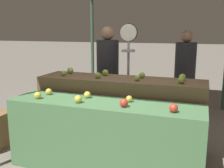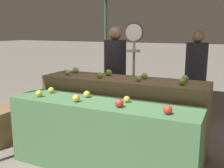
{
  "view_description": "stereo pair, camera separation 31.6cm",
  "coord_description": "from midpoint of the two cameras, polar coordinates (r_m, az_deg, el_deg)",
  "views": [
    {
      "loc": [
        1.02,
        -2.62,
        1.61
      ],
      "look_at": [
        -0.01,
        0.3,
        0.97
      ],
      "focal_mm": 42.0,
      "sensor_mm": 36.0,
      "label": 1
    },
    {
      "loc": [
        1.31,
        -2.5,
        1.61
      ],
      "look_at": [
        -0.01,
        0.3,
        0.97
      ],
      "focal_mm": 42.0,
      "sensor_mm": 36.0,
      "label": 2
    }
  ],
  "objects": [
    {
      "name": "apple_back_1",
      "position": [
        3.42,
        0.03,
        1.92
      ],
      "size": [
        0.08,
        0.08,
        0.08
      ],
      "primitive_type": "sphere",
      "color": "#7AA338",
      "rests_on": "display_counter_back"
    },
    {
      "name": "apple_front_4",
      "position": [
        3.38,
        -10.54,
        -1.35
      ],
      "size": [
        0.08,
        0.08,
        0.08
      ],
      "primitive_type": "sphere",
      "color": "gold",
      "rests_on": "display_counter_front"
    },
    {
      "name": "produce_scale",
      "position": [
        3.89,
        7.09,
        6.02
      ],
      "size": [
        0.26,
        0.2,
        1.7
      ],
      "color": "#99999E",
      "rests_on": "ground_plane"
    },
    {
      "name": "person_customer_left",
      "position": [
        4.81,
        19.59,
        2.78
      ],
      "size": [
        0.43,
        0.43,
        1.6
      ],
      "rotation": [
        0.0,
        0.0,
        2.95
      ],
      "color": "#2D2D38",
      "rests_on": "ground_plane"
    },
    {
      "name": "apple_front_3",
      "position": [
        2.59,
        15.5,
        -5.5
      ],
      "size": [
        0.09,
        0.09,
        0.09
      ],
      "primitive_type": "sphere",
      "color": "red",
      "rests_on": "display_counter_front"
    },
    {
      "name": "apple_back_5",
      "position": [
        3.61,
        1.78,
        2.49
      ],
      "size": [
        0.09,
        0.09,
        0.09
      ],
      "primitive_type": "sphere",
      "color": "#7AA338",
      "rests_on": "display_counter_back"
    },
    {
      "name": "apple_back_4",
      "position": [
        3.85,
        -5.62,
        3.03
      ],
      "size": [
        0.09,
        0.09,
        0.09
      ],
      "primitive_type": "sphere",
      "color": "#8EB247",
      "rests_on": "display_counter_back"
    },
    {
      "name": "display_counter_back",
      "position": [
        3.55,
        4.76,
        -6.66
      ],
      "size": [
        2.2,
        0.55,
        0.99
      ],
      "primitive_type": "cube",
      "color": "brown",
      "rests_on": "ground_plane"
    },
    {
      "name": "apple_back_3",
      "position": [
        3.13,
        17.85,
        0.47
      ],
      "size": [
        0.08,
        0.08,
        0.08
      ],
      "primitive_type": "sphere",
      "color": "#7AA338",
      "rests_on": "display_counter_back"
    },
    {
      "name": "apple_front_1",
      "position": [
        2.93,
        -4.8,
        -3.15
      ],
      "size": [
        0.09,
        0.09,
        0.09
      ],
      "primitive_type": "sphere",
      "color": "gold",
      "rests_on": "display_counter_front"
    },
    {
      "name": "apple_front_2",
      "position": [
        2.73,
        4.91,
        -4.21
      ],
      "size": [
        0.09,
        0.09,
        0.09
      ],
      "primitive_type": "sphere",
      "color": "red",
      "rests_on": "display_counter_front"
    },
    {
      "name": "apple_front_5",
      "position": [
        3.12,
        -2.63,
        -2.25
      ],
      "size": [
        0.08,
        0.08,
        0.08
      ],
      "primitive_type": "sphere",
      "color": "yellow",
      "rests_on": "display_counter_front"
    },
    {
      "name": "apple_back_7",
      "position": [
        3.34,
        18.26,
        1.12
      ],
      "size": [
        0.08,
        0.08,
        0.08
      ],
      "primitive_type": "sphere",
      "color": "#8EB247",
      "rests_on": "display_counter_back"
    },
    {
      "name": "display_counter_front",
      "position": [
        3.06,
        0.71,
        -11.4
      ],
      "size": [
        2.2,
        0.55,
        0.82
      ],
      "primitive_type": "cube",
      "color": "#4C7A4C",
      "rests_on": "ground_plane"
    },
    {
      "name": "apple_front_6",
      "position": [
        2.92,
        6.34,
        -3.35
      ],
      "size": [
        0.07,
        0.07,
        0.07
      ],
      "primitive_type": "sphere",
      "color": "gold",
      "rests_on": "display_counter_front"
    },
    {
      "name": "person_vendor_at_scale",
      "position": [
        4.34,
        2.76,
        3.08
      ],
      "size": [
        0.44,
        0.44,
        1.67
      ],
      "rotation": [
        0.0,
        0.0,
        3.37
      ],
      "color": "#2D2D38",
      "rests_on": "ground_plane"
    },
    {
      "name": "apple_front_0",
      "position": [
        3.21,
        -12.94,
        -2.07
      ],
      "size": [
        0.08,
        0.08,
        0.08
      ],
      "primitive_type": "sphere",
      "color": "gold",
      "rests_on": "display_counter_front"
    },
    {
      "name": "apple_back_0",
      "position": [
        3.67,
        -7.15,
        2.46
      ],
      "size": [
        0.08,
        0.08,
        0.08
      ],
      "primitive_type": "sphere",
      "color": "#84AD3D",
      "rests_on": "display_counter_back"
    },
    {
      "name": "apple_back_6",
      "position": [
        3.43,
        9.7,
        1.75
      ],
      "size": [
        0.08,
        0.08,
        0.08
      ],
      "primitive_type": "sphere",
      "color": "#84AD3D",
      "rests_on": "display_counter_back"
    },
    {
      "name": "apple_back_2",
      "position": [
        3.23,
        8.55,
        1.12
      ],
      "size": [
        0.07,
        0.07,
        0.07
      ],
      "primitive_type": "sphere",
      "color": "#7AA338",
      "rests_on": "display_counter_back"
    }
  ]
}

